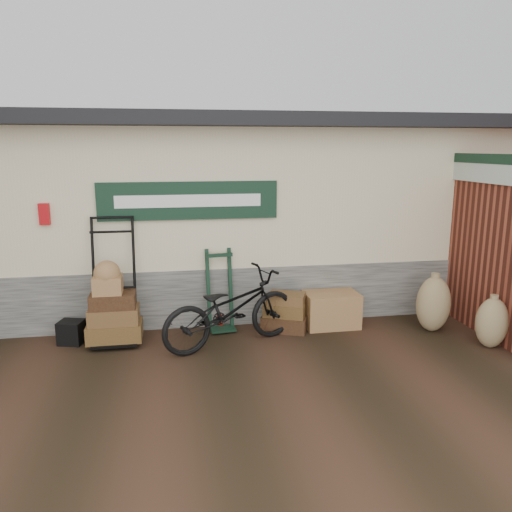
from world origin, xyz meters
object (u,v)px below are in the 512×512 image
(suitcase_stack, at_px, (285,311))
(bicycle, at_px, (231,305))
(porter_trolley, at_px, (114,279))
(wicker_hamper, at_px, (331,309))
(green_barrow, at_px, (220,290))
(black_trunk, at_px, (71,332))

(suitcase_stack, xyz_separation_m, bicycle, (-0.87, -0.46, 0.30))
(porter_trolley, distance_m, bicycle, 1.70)
(bicycle, bearing_deg, wicker_hamper, -93.71)
(wicker_hamper, xyz_separation_m, bicycle, (-1.61, -0.51, 0.33))
(green_barrow, distance_m, black_trunk, 2.18)
(black_trunk, xyz_separation_m, bicycle, (2.21, -0.45, 0.43))
(suitcase_stack, height_order, wicker_hamper, suitcase_stack)
(suitcase_stack, height_order, bicycle, bicycle)
(suitcase_stack, distance_m, bicycle, 1.03)
(porter_trolley, bearing_deg, bicycle, -16.96)
(wicker_hamper, relative_size, black_trunk, 2.49)
(green_barrow, bearing_deg, wicker_hamper, -12.02)
(green_barrow, bearing_deg, bicycle, -89.44)
(green_barrow, xyz_separation_m, bicycle, (0.08, -0.67, -0.02))
(porter_trolley, xyz_separation_m, wicker_hamper, (3.21, 0.01, -0.63))
(porter_trolley, height_order, green_barrow, porter_trolley)
(suitcase_stack, distance_m, black_trunk, 3.08)
(porter_trolley, bearing_deg, green_barrow, 6.73)
(green_barrow, distance_m, suitcase_stack, 1.02)
(suitcase_stack, relative_size, black_trunk, 2.03)
(porter_trolley, xyz_separation_m, suitcase_stack, (2.47, -0.03, -0.60))
(bicycle, bearing_deg, porter_trolley, 51.64)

